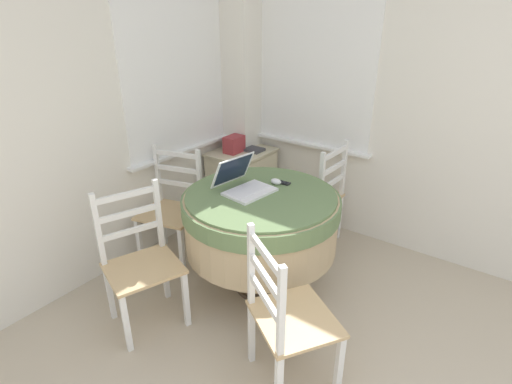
{
  "coord_description": "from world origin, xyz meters",
  "views": [
    {
      "loc": [
        -0.8,
        0.17,
        1.89
      ],
      "look_at": [
        1.33,
        1.71,
        0.69
      ],
      "focal_mm": 28.0,
      "sensor_mm": 36.0,
      "label": 1
    }
  ],
  "objects_px": {
    "dining_chair_left_flank": "(141,262)",
    "book_on_cabinet": "(253,149)",
    "laptop": "(244,184)",
    "computer_mouse": "(276,182)",
    "storage_box": "(234,144)",
    "corner_cabinet": "(242,183)",
    "cell_phone": "(283,183)",
    "dining_chair_camera_near": "(287,318)",
    "dining_chair_near_back_window": "(172,209)",
    "dining_chair_near_right_window": "(318,197)",
    "round_dining_table": "(261,218)"
  },
  "relations": [
    {
      "from": "dining_chair_left_flank",
      "to": "book_on_cabinet",
      "type": "xyz_separation_m",
      "value": [
        1.64,
        0.33,
        0.24
      ]
    },
    {
      "from": "laptop",
      "to": "computer_mouse",
      "type": "bearing_deg",
      "value": -28.52
    },
    {
      "from": "laptop",
      "to": "computer_mouse",
      "type": "distance_m",
      "value": 0.25
    },
    {
      "from": "laptop",
      "to": "storage_box",
      "type": "bearing_deg",
      "value": 42.29
    },
    {
      "from": "dining_chair_left_flank",
      "to": "storage_box",
      "type": "bearing_deg",
      "value": 16.41
    },
    {
      "from": "storage_box",
      "to": "dining_chair_left_flank",
      "type": "bearing_deg",
      "value": -163.59
    },
    {
      "from": "computer_mouse",
      "to": "corner_cabinet",
      "type": "height_order",
      "value": "computer_mouse"
    },
    {
      "from": "laptop",
      "to": "storage_box",
      "type": "xyz_separation_m",
      "value": [
        0.82,
        0.75,
        -0.07
      ]
    },
    {
      "from": "cell_phone",
      "to": "corner_cabinet",
      "type": "bearing_deg",
      "value": 53.95
    },
    {
      "from": "laptop",
      "to": "storage_box",
      "type": "height_order",
      "value": "laptop"
    },
    {
      "from": "storage_box",
      "to": "book_on_cabinet",
      "type": "height_order",
      "value": "storage_box"
    },
    {
      "from": "dining_chair_camera_near",
      "to": "dining_chair_left_flank",
      "type": "height_order",
      "value": "same"
    },
    {
      "from": "dining_chair_camera_near",
      "to": "dining_chair_left_flank",
      "type": "xyz_separation_m",
      "value": [
        -0.12,
        1.01,
        0.0
      ]
    },
    {
      "from": "storage_box",
      "to": "book_on_cabinet",
      "type": "bearing_deg",
      "value": -40.07
    },
    {
      "from": "dining_chair_camera_near",
      "to": "corner_cabinet",
      "type": "distance_m",
      "value": 2.03
    },
    {
      "from": "computer_mouse",
      "to": "storage_box",
      "type": "distance_m",
      "value": 1.05
    },
    {
      "from": "laptop",
      "to": "dining_chair_near_back_window",
      "type": "distance_m",
      "value": 0.79
    },
    {
      "from": "computer_mouse",
      "to": "dining_chair_left_flank",
      "type": "height_order",
      "value": "dining_chair_left_flank"
    },
    {
      "from": "corner_cabinet",
      "to": "cell_phone",
      "type": "bearing_deg",
      "value": -126.05
    },
    {
      "from": "cell_phone",
      "to": "laptop",
      "type": "bearing_deg",
      "value": 150.41
    },
    {
      "from": "laptop",
      "to": "dining_chair_near_back_window",
      "type": "height_order",
      "value": "laptop"
    },
    {
      "from": "cell_phone",
      "to": "book_on_cabinet",
      "type": "height_order",
      "value": "cell_phone"
    },
    {
      "from": "dining_chair_left_flank",
      "to": "book_on_cabinet",
      "type": "distance_m",
      "value": 1.69
    },
    {
      "from": "cell_phone",
      "to": "dining_chair_near_back_window",
      "type": "distance_m",
      "value": 0.96
    },
    {
      "from": "dining_chair_left_flank",
      "to": "corner_cabinet",
      "type": "bearing_deg",
      "value": 14.37
    },
    {
      "from": "dining_chair_near_right_window",
      "to": "book_on_cabinet",
      "type": "xyz_separation_m",
      "value": [
        0.12,
        0.77,
        0.24
      ]
    },
    {
      "from": "computer_mouse",
      "to": "dining_chair_near_right_window",
      "type": "relative_size",
      "value": 0.09
    },
    {
      "from": "cell_phone",
      "to": "storage_box",
      "type": "relative_size",
      "value": 0.58
    },
    {
      "from": "round_dining_table",
      "to": "book_on_cabinet",
      "type": "height_order",
      "value": "round_dining_table"
    },
    {
      "from": "cell_phone",
      "to": "dining_chair_camera_near",
      "type": "distance_m",
      "value": 1.05
    },
    {
      "from": "cell_phone",
      "to": "book_on_cabinet",
      "type": "xyz_separation_m",
      "value": [
        0.7,
        0.78,
        -0.09
      ]
    },
    {
      "from": "computer_mouse",
      "to": "round_dining_table",
      "type": "bearing_deg",
      "value": -177.18
    },
    {
      "from": "storage_box",
      "to": "book_on_cabinet",
      "type": "relative_size",
      "value": 0.94
    },
    {
      "from": "laptop",
      "to": "dining_chair_left_flank",
      "type": "distance_m",
      "value": 0.84
    },
    {
      "from": "dining_chair_near_right_window",
      "to": "dining_chair_left_flank",
      "type": "distance_m",
      "value": 1.59
    },
    {
      "from": "dining_chair_camera_near",
      "to": "laptop",
      "type": "bearing_deg",
      "value": 51.43
    },
    {
      "from": "dining_chair_near_right_window",
      "to": "dining_chair_near_back_window",
      "type": "bearing_deg",
      "value": 136.41
    },
    {
      "from": "dining_chair_near_back_window",
      "to": "computer_mouse",
      "type": "bearing_deg",
      "value": -72.14
    },
    {
      "from": "laptop",
      "to": "cell_phone",
      "type": "distance_m",
      "value": 0.3
    },
    {
      "from": "dining_chair_near_right_window",
      "to": "dining_chair_left_flank",
      "type": "relative_size",
      "value": 1.0
    },
    {
      "from": "dining_chair_near_right_window",
      "to": "corner_cabinet",
      "type": "height_order",
      "value": "dining_chair_near_right_window"
    },
    {
      "from": "dining_chair_camera_near",
      "to": "dining_chair_left_flank",
      "type": "distance_m",
      "value": 1.02
    },
    {
      "from": "storage_box",
      "to": "cell_phone",
      "type": "bearing_deg",
      "value": -121.94
    },
    {
      "from": "dining_chair_camera_near",
      "to": "dining_chair_near_right_window",
      "type": "bearing_deg",
      "value": 21.94
    },
    {
      "from": "dining_chair_camera_near",
      "to": "corner_cabinet",
      "type": "xyz_separation_m",
      "value": [
        1.45,
        1.41,
        -0.1
      ]
    },
    {
      "from": "cell_phone",
      "to": "dining_chair_near_back_window",
      "type": "relative_size",
      "value": 0.12
    },
    {
      "from": "storage_box",
      "to": "book_on_cabinet",
      "type": "distance_m",
      "value": 0.19
    },
    {
      "from": "storage_box",
      "to": "corner_cabinet",
      "type": "bearing_deg",
      "value": -33.07
    },
    {
      "from": "dining_chair_near_back_window",
      "to": "dining_chair_camera_near",
      "type": "distance_m",
      "value": 1.5
    },
    {
      "from": "computer_mouse",
      "to": "dining_chair_near_right_window",
      "type": "bearing_deg",
      "value": -2.4
    }
  ]
}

